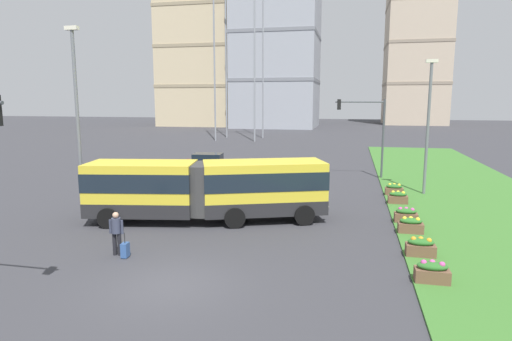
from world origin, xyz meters
TOP-DOWN VIEW (x-y plane):
  - ground_plane at (0.00, 0.00)m, footprint 260.00×260.00m
  - grass_median at (12.81, 10.00)m, footprint 10.00×70.00m
  - articulated_bus at (-1.32, 7.69)m, footprint 11.93×5.57m
  - car_maroon_sedan at (-6.04, 22.01)m, footprint 4.55×2.35m
  - pedestrian_crossing at (-3.21, 2.22)m, footprint 0.58×0.36m
  - rolling_suitcase at (-2.76, 2.02)m, footprint 0.27×0.38m
  - flower_planter_0 at (8.41, 2.00)m, footprint 1.10×0.56m
  - flower_planter_1 at (8.41, 4.52)m, footprint 1.10×0.56m
  - flower_planter_2 at (8.41, 7.55)m, footprint 1.10×0.56m
  - flower_planter_3 at (8.41, 9.34)m, footprint 1.10×0.56m
  - flower_planter_4 at (8.41, 13.38)m, footprint 1.10×0.56m
  - flower_planter_5 at (8.41, 15.72)m, footprint 1.10×0.56m
  - traffic_light_far_right at (6.80, 22.00)m, footprint 3.78×0.28m
  - streetlight_left at (-8.50, 7.86)m, footprint 0.70×0.28m
  - streetlight_median at (10.31, 16.47)m, footprint 0.70×0.28m
  - apartment_tower_west at (-30.00, 88.63)m, footprint 17.50×16.59m
  - apartment_tower_westcentre at (-11.17, 85.30)m, footprint 18.08×17.96m
  - apartment_tower_centre at (20.68, 105.29)m, footprint 14.73×17.50m
  - transmission_pylon at (-11.27, 52.52)m, footprint 9.00×6.24m

SIDE VIEW (x-z plane):
  - ground_plane at x=0.00m, z-range 0.00..0.00m
  - grass_median at x=12.81m, z-range 0.00..0.08m
  - rolling_suitcase at x=-2.76m, z-range -0.17..0.80m
  - flower_planter_0 at x=8.41m, z-range 0.06..0.80m
  - flower_planter_1 at x=8.41m, z-range 0.06..0.80m
  - flower_planter_2 at x=8.41m, z-range 0.06..0.80m
  - flower_planter_3 at x=8.41m, z-range 0.06..0.80m
  - flower_planter_4 at x=8.41m, z-range 0.06..0.80m
  - flower_planter_5 at x=8.41m, z-range 0.06..0.80m
  - car_maroon_sedan at x=-6.04m, z-range -0.04..1.54m
  - pedestrian_crossing at x=-3.21m, z-range 0.13..1.87m
  - articulated_bus at x=-1.32m, z-range 0.15..3.15m
  - traffic_light_far_right at x=6.80m, z-range 1.13..7.23m
  - streetlight_median at x=10.31m, z-range 0.44..8.95m
  - streetlight_left at x=-8.50m, z-range 0.45..10.22m
  - transmission_pylon at x=-11.27m, z-range 1.46..36.96m
  - apartment_tower_centre at x=20.68m, z-range 0.02..38.52m
  - apartment_tower_west at x=-30.00m, z-range 0.02..44.19m
  - apartment_tower_westcentre at x=-11.17m, z-range 0.02..49.29m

